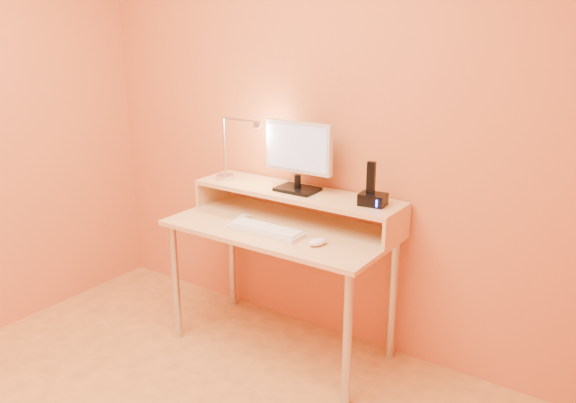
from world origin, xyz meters
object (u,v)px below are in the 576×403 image
Objects in this scene: monitor_panel at (299,147)px; phone_dock at (373,199)px; keyboard at (266,231)px; lamp_base at (225,177)px; remote_control at (240,220)px; mouse at (318,242)px.

monitor_panel is 0.49m from phone_dock.
keyboard is at bearing -156.60° from phone_dock.
lamp_base is 0.77× the size of phone_dock.
monitor_panel is 0.53m from lamp_base.
lamp_base is 0.62× the size of remote_control.
keyboard is at bearing -26.39° from remote_control.
lamp_base is at bearing 179.26° from mouse.
mouse is at bearing -43.66° from monitor_panel.
remote_control is at bearing 164.92° from keyboard.
lamp_base is at bearing 132.40° from remote_control.
remote_control is at bearing -135.50° from monitor_panel.
lamp_base reaches higher than mouse.
monitor_panel is at bearing 171.87° from phone_dock.
monitor_panel is at bearing 33.07° from remote_control.
phone_dock is at bearing 6.03° from remote_control.
remote_control is at bearing -169.64° from mouse.
monitor_panel is 3.96× the size of lamp_base.
lamp_base is at bearing -175.39° from monitor_panel.
mouse is 0.52m from remote_control.
keyboard is (0.46, -0.24, -0.16)m from lamp_base.
phone_dock reaches higher than keyboard.
phone_dock is 0.80× the size of remote_control.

